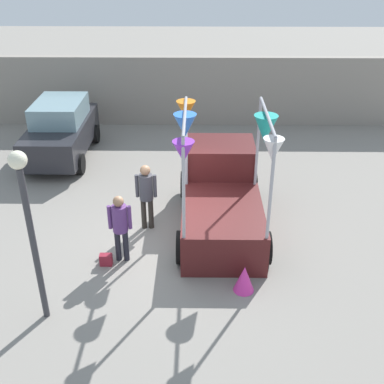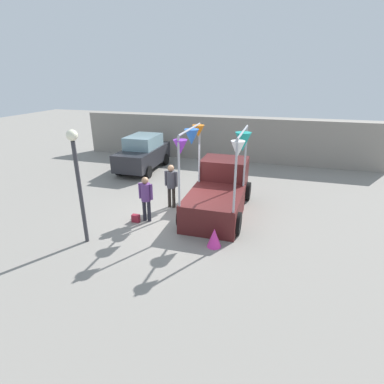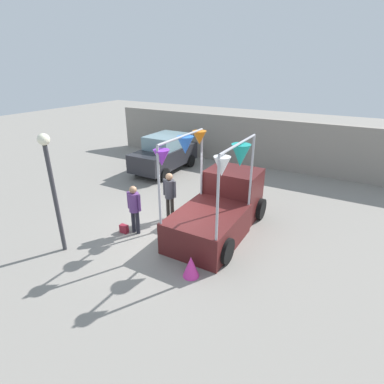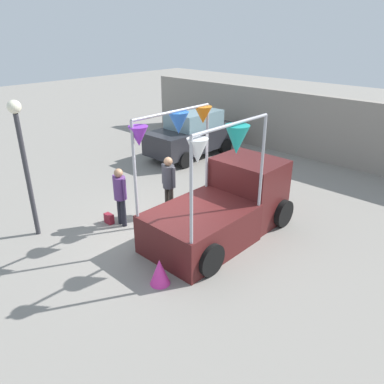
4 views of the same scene
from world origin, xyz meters
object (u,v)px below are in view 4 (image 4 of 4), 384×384
Objects in this scene: parked_car at (192,134)px; handbag at (109,219)px; person_customer at (120,192)px; person_vendor at (169,180)px; folded_kite_bundle_magenta at (160,272)px; street_lamp at (22,150)px; vendor_truck at (226,202)px.

parked_car reaches higher than handbag.
person_vendor is at bearing 71.91° from person_customer.
person_vendor is at bearing -53.71° from parked_car.
parked_car is at bearing 126.29° from person_vendor.
person_vendor is 3.38m from folded_kite_bundle_magenta.
street_lamp is (1.52, -7.61, 1.39)m from parked_car.
handbag is (-0.35, -0.20, -0.87)m from person_customer.
handbag is 0.47× the size of folded_kite_bundle_magenta.
street_lamp is at bearing -135.07° from vendor_truck.
handbag is at bearing -116.91° from person_vendor.
parked_car is (-5.07, 4.07, 0.07)m from vendor_truck.
vendor_truck reaches higher than handbag.
parked_car is 2.29× the size of person_vendor.
person_customer is at bearing -143.65° from vendor_truck.
street_lamp reaches higher than folded_kite_bundle_magenta.
parked_car reaches higher than person_vendor.
parked_car is 6.67× the size of folded_kite_bundle_magenta.
person_customer is 2.78× the size of folded_kite_bundle_magenta.
handbag is 2.89m from street_lamp.
street_lamp is at bearing -118.63° from handbag.
vendor_truck is at bearing 9.68° from person_vendor.
vendor_truck is at bearing 35.53° from handbag.
person_customer reaches higher than folded_kite_bundle_magenta.
vendor_truck is 2.30× the size of person_vendor.
parked_car reaches higher than folded_kite_bundle_magenta.
handbag is 3.16m from folded_kite_bundle_magenta.
street_lamp is at bearing -117.80° from person_vendor.
person_customer is 2.97m from folded_kite_bundle_magenta.
parked_car is at bearing 112.11° from handbag.
parked_car is at bearing 101.31° from street_lamp.
folded_kite_bundle_magenta is at bearing -15.33° from handbag.
parked_car is 14.29× the size of handbag.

